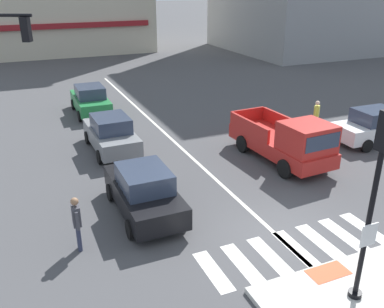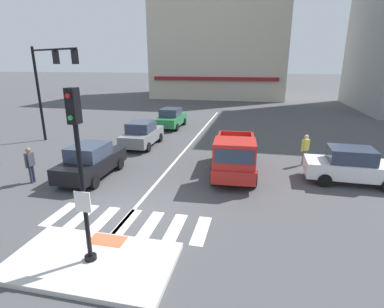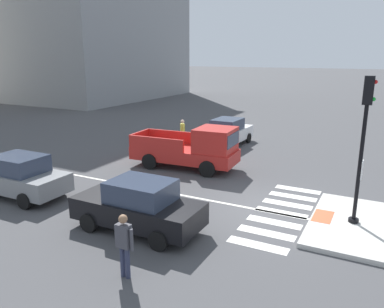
{
  "view_description": "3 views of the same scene",
  "coord_description": "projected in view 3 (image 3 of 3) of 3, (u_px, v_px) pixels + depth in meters",
  "views": [
    {
      "loc": [
        -6.7,
        -8.52,
        7.13
      ],
      "look_at": [
        -1.31,
        3.94,
        1.44
      ],
      "focal_mm": 38.86,
      "sensor_mm": 36.0,
      "label": 1
    },
    {
      "loc": [
        4.19,
        -9.07,
        5.3
      ],
      "look_at": [
        1.34,
        3.99,
        1.2
      ],
      "focal_mm": 27.98,
      "sensor_mm": 36.0,
      "label": 2
    },
    {
      "loc": [
        -12.32,
        -3.43,
        5.35
      ],
      "look_at": [
        0.05,
        3.02,
        1.68
      ],
      "focal_mm": 35.45,
      "sensor_mm": 36.0,
      "label": 3
    }
  ],
  "objects": [
    {
      "name": "crosswalk_stripe_d",
      "position": [
        281.0,
        213.0,
        13.22
      ],
      "size": [
        0.44,
        1.8,
        0.01
      ],
      "primitive_type": "cube",
      "color": "silver",
      "rests_on": "ground"
    },
    {
      "name": "pickup_truck_red_eastbound_mid",
      "position": [
        193.0,
        149.0,
        18.08
      ],
      "size": [
        2.28,
        5.2,
        2.08
      ],
      "color": "red",
      "rests_on": "ground"
    },
    {
      "name": "building_corner_right",
      "position": [
        92.0,
        4.0,
        46.63
      ],
      "size": [
        21.85,
        16.27,
        22.6
      ],
      "color": "gray",
      "rests_on": "ground"
    },
    {
      "name": "tactile_pad_front",
      "position": [
        323.0,
        216.0,
        12.56
      ],
      "size": [
        1.1,
        0.6,
        0.01
      ],
      "primitive_type": "cube",
      "color": "#DB5B38",
      "rests_on": "traffic_island"
    },
    {
      "name": "crosswalk_stripe_c",
      "position": [
        274.0,
        222.0,
        12.47
      ],
      "size": [
        0.44,
        1.8,
        0.01
      ],
      "primitive_type": "cube",
      "color": "silver",
      "rests_on": "ground"
    },
    {
      "name": "ground_plane",
      "position": [
        267.0,
        210.0,
        13.46
      ],
      "size": [
        300.0,
        300.0,
        0.0
      ],
      "primitive_type": "plane",
      "color": "#474749"
    },
    {
      "name": "crosswalk_stripe_f",
      "position": [
        293.0,
        196.0,
        14.73
      ],
      "size": [
        0.44,
        1.8,
        0.01
      ],
      "primitive_type": "cube",
      "color": "silver",
      "rests_on": "ground"
    },
    {
      "name": "crosswalk_stripe_a",
      "position": [
        257.0,
        245.0,
        10.96
      ],
      "size": [
        0.44,
        1.8,
        0.01
      ],
      "primitive_type": "cube",
      "color": "silver",
      "rests_on": "ground"
    },
    {
      "name": "car_black_westbound_near",
      "position": [
        139.0,
        206.0,
        11.73
      ],
      "size": [
        1.86,
        4.11,
        1.64
      ],
      "color": "black",
      "rests_on": "ground"
    },
    {
      "name": "pedestrian_waiting_far_side",
      "position": [
        182.0,
        131.0,
        22.27
      ],
      "size": [
        0.45,
        0.4,
        1.67
      ],
      "color": "#6B6051",
      "rests_on": "ground"
    },
    {
      "name": "car_grey_westbound_far",
      "position": [
        18.0,
        176.0,
        14.58
      ],
      "size": [
        1.9,
        4.13,
        1.64
      ],
      "color": "slate",
      "rests_on": "ground"
    },
    {
      "name": "lane_centre_line",
      "position": [
        59.0,
        172.0,
        17.82
      ],
      "size": [
        0.14,
        28.0,
        0.01
      ],
      "primitive_type": "cube",
      "color": "silver",
      "rests_on": "ground"
    },
    {
      "name": "pedestrian_at_curb_left",
      "position": [
        124.0,
        241.0,
        9.15
      ],
      "size": [
        0.23,
        0.55,
        1.67
      ],
      "color": "#2D334C",
      "rests_on": "ground"
    },
    {
      "name": "crosswalk_stripe_e",
      "position": [
        287.0,
        204.0,
        13.97
      ],
      "size": [
        0.44,
        1.8,
        0.01
      ],
      "primitive_type": "cube",
      "color": "silver",
      "rests_on": "ground"
    },
    {
      "name": "car_white_cross_right",
      "position": [
        228.0,
        132.0,
        22.83
      ],
      "size": [
        4.14,
        1.92,
        1.64
      ],
      "color": "white",
      "rests_on": "ground"
    },
    {
      "name": "signal_pole",
      "position": [
        363.0,
        137.0,
        11.44
      ],
      "size": [
        0.44,
        0.38,
        4.6
      ],
      "color": "black",
      "rests_on": "traffic_island"
    },
    {
      "name": "crosswalk_stripe_g",
      "position": [
        298.0,
        190.0,
        15.48
      ],
      "size": [
        0.44,
        1.8,
        0.01
      ],
      "primitive_type": "cube",
      "color": "silver",
      "rests_on": "ground"
    },
    {
      "name": "crosswalk_stripe_b",
      "position": [
        266.0,
        233.0,
        11.72
      ],
      "size": [
        0.44,
        1.8,
        0.01
      ],
      "primitive_type": "cube",
      "color": "silver",
      "rests_on": "ground"
    },
    {
      "name": "traffic_island",
      "position": [
        353.0,
        224.0,
        12.16
      ],
      "size": [
        4.55,
        2.57,
        0.15
      ],
      "primitive_type": "cube",
      "color": "beige",
      "rests_on": "ground"
    }
  ]
}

